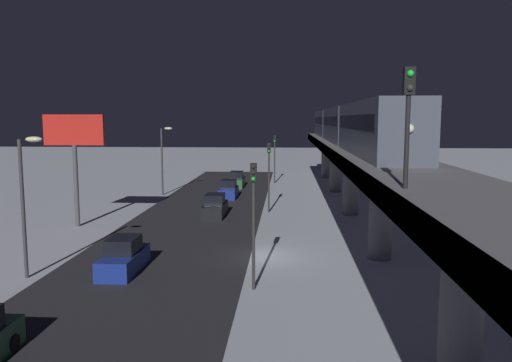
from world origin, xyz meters
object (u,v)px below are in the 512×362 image
sedan_black (215,207)px  traffic_light_near (254,208)px  rail_signal (408,106)px  commercial_billboard (74,141)px  sedan_blue (124,258)px  subway_train (344,124)px  traffic_light_mid (269,167)px  traffic_light_far (275,152)px  sedan_blue_2 (229,190)px  sedan_green_2 (237,181)px

sedan_black → traffic_light_near: 19.95m
rail_signal → commercial_billboard: rail_signal is taller
commercial_billboard → sedan_blue: bearing=123.2°
sedan_black → subway_train: bearing=34.4°
sedan_blue → traffic_light_mid: size_ratio=0.71×
rail_signal → traffic_light_mid: rail_signal is taller
traffic_light_mid → traffic_light_far: size_ratio=1.00×
commercial_billboard → traffic_light_mid: bearing=-155.1°
sedan_blue_2 → traffic_light_mid: bearing=-60.7°
subway_train → traffic_light_far: size_ratio=8.67×
sedan_blue → subway_train: bearing=-121.0°
traffic_light_mid → commercial_billboard: 16.83m
sedan_green_2 → sedan_blue: bearing=-94.5°
sedan_green_2 → commercial_billboard: (10.37, 24.20, 6.03)m
sedan_black → commercial_billboard: bearing=-154.5°
traffic_light_near → commercial_billboard: bearing=-43.2°
sedan_blue_2 → traffic_light_mid: (-4.70, 8.39, 3.40)m
rail_signal → sedan_blue: bearing=-37.5°
subway_train → sedan_blue: (14.87, 24.78, -7.22)m
traffic_light_mid → traffic_light_far: (0.00, -21.14, 0.00)m
sedan_black → traffic_light_far: traffic_light_far is taller
traffic_light_mid → rail_signal: bearing=101.1°
sedan_blue_2 → traffic_light_far: bearing=69.8°
subway_train → sedan_green_2: (12.07, -10.99, -7.22)m
sedan_black → traffic_light_near: size_ratio=0.74×
sedan_blue → traffic_light_near: bearing=161.1°
subway_train → traffic_light_far: (7.37, -14.94, -3.82)m
sedan_blue → sedan_black: size_ratio=0.96×
sedan_black → commercial_billboard: size_ratio=0.53×
rail_signal → sedan_blue_2: 39.29m
sedan_blue → commercial_billboard: 15.09m
sedan_green_2 → traffic_light_near: bearing=-83.0°
subway_train → sedan_blue_2: bearing=-10.3°
subway_train → traffic_light_near: size_ratio=8.67×
traffic_light_near → traffic_light_far: bearing=-90.0°
subway_train → commercial_billboard: 26.07m
traffic_light_far → subway_train: bearing=116.3°
rail_signal → sedan_blue_2: (10.30, -37.02, -8.17)m
traffic_light_far → sedan_green_2: bearing=40.1°
sedan_black → traffic_light_near: bearing=-76.2°
subway_train → commercial_billboard: size_ratio=6.23×
sedan_black → traffic_light_mid: traffic_light_mid is taller
traffic_light_mid → traffic_light_far: same height
sedan_black → traffic_light_mid: 6.15m
sedan_green_2 → sedan_black: size_ratio=0.97×
sedan_blue → sedan_green_2: 35.88m
traffic_light_far → traffic_light_mid: bearing=90.0°
subway_train → sedan_blue: 29.79m
sedan_green_2 → traffic_light_near: 38.77m
sedan_blue → sedan_black: 16.76m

